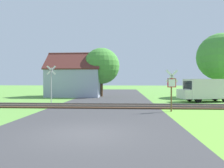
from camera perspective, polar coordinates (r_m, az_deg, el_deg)
name	(u,v)px	position (r m, az deg, el deg)	size (l,w,h in m)	color
ground_plane	(85,134)	(8.89, -7.15, -12.77)	(160.00, 160.00, 0.00)	#5B933D
road_asphalt	(92,124)	(10.82, -5.18, -10.27)	(8.36, 80.00, 0.01)	#38383A
rail_track	(105,106)	(17.42, -1.85, -5.79)	(60.00, 2.60, 0.22)	#422D1E
stop_sign_near	(172,87)	(15.18, 15.29, -0.69)	(0.86, 0.22, 2.84)	brown
crossing_sign_far	(51,81)	(20.99, -15.61, 0.66)	(0.88, 0.16, 3.48)	#9E9EA5
house	(75,81)	(28.95, -9.63, 0.68)	(7.05, 5.21, 5.74)	#99A3B7
tree_center	(102,66)	(28.44, -2.76, 4.71)	(4.66, 4.66, 6.30)	#513823
tree_far	(221,57)	(31.13, 26.58, 6.34)	(5.99, 5.99, 8.08)	#513823
mail_truck	(205,89)	(23.38, 23.21, -1.24)	(5.20, 2.95, 2.24)	silver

